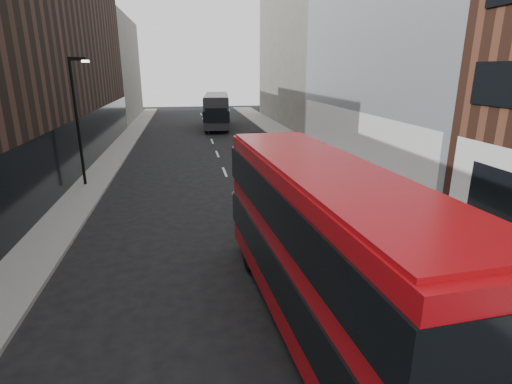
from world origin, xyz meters
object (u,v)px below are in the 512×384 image
grey_bus (217,110)px  car_a (311,195)px  car_b (283,156)px  red_bus (322,242)px  street_lamp (78,114)px  car_c (260,144)px

grey_bus → car_a: (2.17, -29.50, -1.33)m
car_a → car_b: size_ratio=1.07×
car_b → red_bus: bearing=-105.0°
street_lamp → car_b: 13.39m
car_b → car_a: bearing=-99.4°
car_a → car_c: 14.32m
red_bus → car_c: red_bus is taller
red_bus → car_c: (2.74, 23.30, -1.75)m
street_lamp → car_c: 14.82m
car_b → grey_bus: bearing=94.2°
street_lamp → grey_bus: 25.43m
car_a → car_b: 9.36m
street_lamp → red_bus: size_ratio=0.64×
red_bus → street_lamp: bearing=117.3°
street_lamp → car_a: (11.64, -6.00, -3.49)m
street_lamp → red_bus: (9.02, -14.98, -1.76)m
red_bus → car_a: (2.62, 8.98, -1.74)m
red_bus → car_a: size_ratio=2.72×
red_bus → car_b: size_ratio=2.90×
street_lamp → car_a: 13.55m
car_c → red_bus: bearing=-90.4°
car_b → car_c: bearing=93.9°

